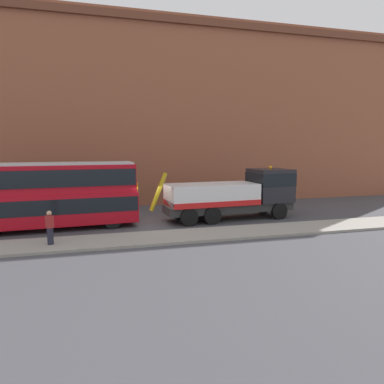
# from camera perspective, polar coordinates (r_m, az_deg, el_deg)

# --- Properties ---
(ground_plane) EXTENTS (120.00, 120.00, 0.00)m
(ground_plane) POSITION_cam_1_polar(r_m,az_deg,el_deg) (23.53, -6.72, -5.00)
(ground_plane) COLOR #424247
(near_kerb) EXTENTS (60.00, 2.80, 0.15)m
(near_kerb) POSITION_cam_1_polar(r_m,az_deg,el_deg) (19.48, -4.87, -7.36)
(near_kerb) COLOR gray
(near_kerb) RESTS_ON ground_plane
(building_facade) EXTENTS (60.00, 1.50, 16.00)m
(building_facade) POSITION_cam_1_polar(r_m,az_deg,el_deg) (30.77, -9.13, 12.97)
(building_facade) COLOR #935138
(building_facade) RESTS_ON ground_plane
(recovery_tow_truck) EXTENTS (10.21, 3.21, 3.67)m
(recovery_tow_truck) POSITION_cam_1_polar(r_m,az_deg,el_deg) (24.60, 7.07, -0.30)
(recovery_tow_truck) COLOR #2D2D2D
(recovery_tow_truck) RESTS_ON ground_plane
(double_decker_bus) EXTENTS (11.16, 3.26, 4.06)m
(double_decker_bus) POSITION_cam_1_polar(r_m,az_deg,el_deg) (22.90, -22.86, -0.20)
(double_decker_bus) COLOR #B70C19
(double_decker_bus) RESTS_ON ground_plane
(pedestrian_onlooker) EXTENTS (0.44, 0.48, 1.71)m
(pedestrian_onlooker) POSITION_cam_1_polar(r_m,az_deg,el_deg) (19.00, -22.04, -5.43)
(pedestrian_onlooker) COLOR #232333
(pedestrian_onlooker) RESTS_ON near_kerb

